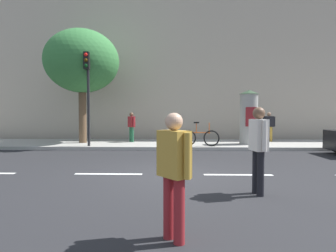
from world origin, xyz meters
The scene contains 12 objects.
ground_plane centered at (0.00, 0.00, 0.00)m, with size 80.00×80.00×0.00m, color #232326.
sidewalk_curb centered at (0.00, 7.00, 0.07)m, with size 36.00×4.00×0.15m, color #9E9B93.
lane_markings centered at (0.00, 0.00, 0.00)m, with size 25.80×0.16×0.01m.
building_backdrop centered at (0.00, 12.00, 5.29)m, with size 36.00×5.00×10.58m, color #B7A893.
traffic_light centered at (-3.87, 5.24, 2.97)m, with size 0.24×0.45×4.18m.
poster_column centered at (3.57, 6.43, 1.47)m, with size 0.93×0.93×2.60m.
street_tree centered at (-4.64, 6.85, 4.22)m, with size 3.69×3.69×5.66m.
pedestrian_in_dark_shirt centered at (0.07, -3.99, 0.94)m, with size 0.45×0.47×1.61m.
pedestrian_with_bag centered at (1.71, -1.85, 1.02)m, with size 0.31×0.58×1.73m.
pedestrian_in_red_top centered at (-2.25, 7.34, 1.03)m, with size 0.43×0.48×1.53m.
pedestrian_tallest centered at (4.94, 7.74, 1.05)m, with size 0.63×0.29×1.54m.
bicycle_leaning centered at (1.14, 5.51, 0.54)m, with size 1.75×0.36×1.09m.
Camera 1 is at (0.10, -7.56, 1.60)m, focal length 30.89 mm.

